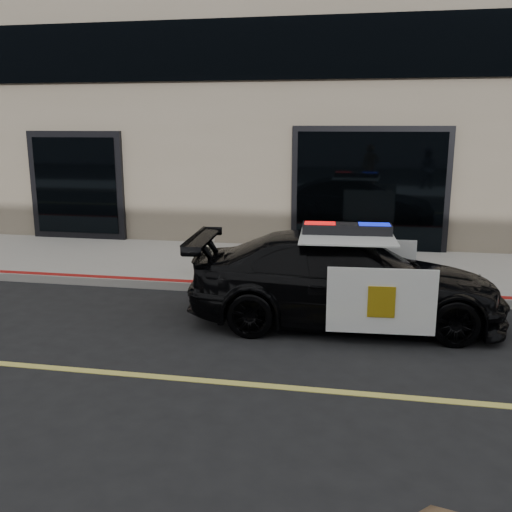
# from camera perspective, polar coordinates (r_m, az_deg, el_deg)

# --- Properties ---
(ground) EXTENTS (120.00, 120.00, 0.00)m
(ground) POSITION_cam_1_polar(r_m,az_deg,el_deg) (6.69, 19.88, -13.63)
(ground) COLOR black
(ground) RESTS_ON ground
(sidewalk_n) EXTENTS (60.00, 3.50, 0.15)m
(sidewalk_n) POSITION_cam_1_polar(r_m,az_deg,el_deg) (11.57, 15.96, -1.64)
(sidewalk_n) COLOR gray
(sidewalk_n) RESTS_ON ground
(building_n) EXTENTS (60.00, 7.00, 12.00)m
(building_n) POSITION_cam_1_polar(r_m,az_deg,el_deg) (16.73, 15.67, 23.27)
(building_n) COLOR #756856
(building_n) RESTS_ON ground
(police_car) EXTENTS (2.44, 4.84, 1.51)m
(police_car) POSITION_cam_1_polar(r_m,az_deg,el_deg) (8.56, 8.91, -2.27)
(police_car) COLOR black
(police_car) RESTS_ON ground
(fire_hydrant) EXTENTS (0.40, 0.56, 0.89)m
(fire_hydrant) POSITION_cam_1_polar(r_m,az_deg,el_deg) (10.66, -5.08, 0.30)
(fire_hydrant) COLOR silver
(fire_hydrant) RESTS_ON sidewalk_n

